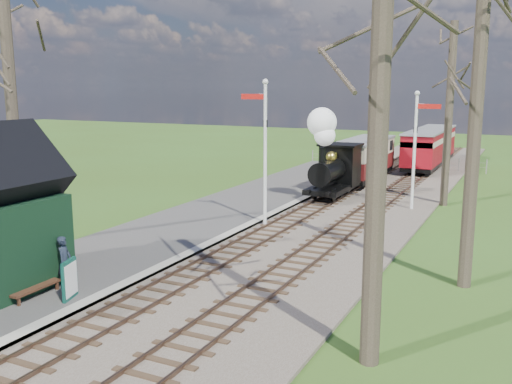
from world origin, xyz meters
TOP-DOWN VIEW (x-y plane):
  - distant_hills at (1.40, 64.38)m, footprint 114.40×48.00m
  - ballast_bed at (1.30, 22.00)m, footprint 8.00×60.00m
  - track_near at (0.00, 22.00)m, footprint 1.60×60.00m
  - track_far at (2.60, 22.00)m, footprint 1.60×60.00m
  - platform at (-3.50, 14.00)m, footprint 5.00×44.00m
  - coping_strip at (-1.20, 14.00)m, footprint 0.40×44.00m
  - semaphore_near at (-0.77, 16.00)m, footprint 1.22×0.24m
  - semaphore_far at (4.37, 22.00)m, footprint 1.22×0.24m
  - bare_trees at (1.33, 10.10)m, footprint 15.51×22.39m
  - fence_line at (0.30, 36.00)m, footprint 12.60×0.08m
  - locomotive at (-0.01, 22.78)m, footprint 1.88×4.39m
  - coach at (0.00, 28.85)m, footprint 2.19×7.52m
  - red_carriage_a at (2.60, 34.38)m, footprint 2.19×5.42m
  - red_carriage_b at (2.60, 39.88)m, footprint 2.19×5.42m
  - sign_board at (-1.72, 5.64)m, footprint 0.30×0.74m
  - bench at (-2.87, 5.32)m, footprint 0.47×1.59m
  - person at (-2.54, 6.30)m, footprint 0.54×0.64m

SIDE VIEW (x-z plane):
  - distant_hills at x=1.40m, z-range -27.22..-5.20m
  - ballast_bed at x=1.30m, z-range 0.00..0.10m
  - track_near at x=0.00m, z-range 0.02..0.17m
  - track_far at x=2.60m, z-range 0.02..0.17m
  - platform at x=-3.50m, z-range 0.00..0.20m
  - coping_strip at x=-1.20m, z-range 0.00..0.21m
  - fence_line at x=0.30m, z-range 0.05..1.05m
  - bench at x=-2.87m, z-range 0.17..1.08m
  - sign_board at x=-1.72m, z-range 0.20..1.30m
  - person at x=-2.54m, z-range 0.20..1.71m
  - red_carriage_a at x=2.60m, z-range 0.43..2.73m
  - red_carriage_b at x=2.60m, z-range 0.43..2.73m
  - coach at x=0.00m, z-range 0.43..2.73m
  - locomotive at x=-0.01m, z-range -0.19..4.51m
  - semaphore_far at x=4.37m, z-range 0.49..6.21m
  - semaphore_near at x=-0.77m, z-range 0.51..6.73m
  - bare_trees at x=1.33m, z-range -0.79..11.21m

